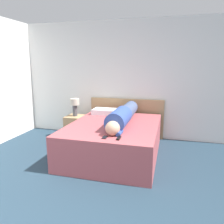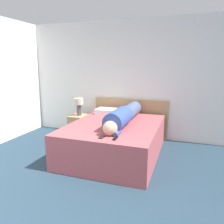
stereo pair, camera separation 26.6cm
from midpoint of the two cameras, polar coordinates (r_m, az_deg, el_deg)
The scene contains 9 objects.
wall_back at distance 5.00m, azimuth 4.73°, elevation 8.32°, with size 5.77×0.06×2.60m.
bed at distance 4.04m, azimuth 2.60°, elevation -7.17°, with size 1.57×1.98×0.59m.
headboard at distance 5.03m, azimuth 6.26°, elevation -1.60°, with size 1.69×0.04×0.88m.
nightstand at distance 5.06m, azimuth -6.99°, elevation -3.71°, with size 0.39×0.42×0.51m.
table_lamp at distance 4.94m, azimuth -7.14°, elevation 2.04°, with size 0.20×0.20×0.39m.
person_lying at distance 3.93m, azimuth 4.94°, elevation -1.03°, with size 0.32×1.70×0.32m.
pillow_near_headboard at distance 4.73m, azimuth 0.78°, elevation 0.14°, with size 0.54×0.35×0.11m.
tv_remote at distance 3.16m, azimuth 3.32°, elevation -6.87°, with size 0.04×0.15×0.02m.
cell_phone at distance 3.22m, azimuth -0.33°, elevation -6.59°, with size 0.06×0.13×0.01m.
Camera 2 is at (1.39, -1.17, 1.64)m, focal length 35.00 mm.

